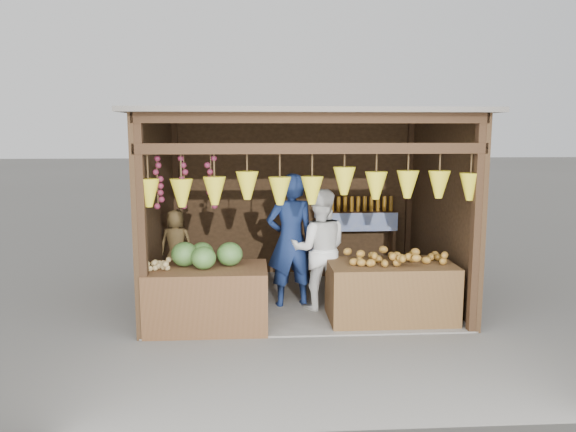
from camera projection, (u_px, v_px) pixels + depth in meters
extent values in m
plane|color=#514F49|center=(301.00, 299.00, 8.06)|extent=(80.00, 80.00, 0.00)
cube|color=slate|center=(301.00, 298.00, 8.06)|extent=(4.00, 3.00, 0.02)
cube|color=black|center=(294.00, 197.00, 9.34)|extent=(4.00, 0.06, 2.60)
cube|color=black|center=(157.00, 211.00, 7.74)|extent=(0.06, 3.00, 2.60)
cube|color=black|center=(441.00, 208.00, 7.99)|extent=(0.06, 3.00, 2.60)
cube|color=#605B54|center=(302.00, 113.00, 7.66)|extent=(4.30, 3.30, 0.06)
cube|color=black|center=(141.00, 229.00, 6.32)|extent=(0.11, 0.11, 2.60)
cube|color=black|center=(477.00, 225.00, 6.56)|extent=(0.11, 0.11, 2.60)
cube|color=black|center=(176.00, 198.00, 9.17)|extent=(0.11, 0.11, 2.60)
cube|color=black|center=(409.00, 196.00, 9.40)|extent=(0.11, 0.11, 2.60)
cube|color=black|center=(313.00, 148.00, 6.31)|extent=(4.00, 0.12, 0.12)
cube|color=black|center=(313.00, 118.00, 6.25)|extent=(4.00, 0.12, 0.12)
cube|color=#382314|center=(358.00, 213.00, 9.25)|extent=(1.25, 0.30, 0.05)
cube|color=#382314|center=(323.00, 244.00, 9.29)|extent=(0.05, 0.28, 1.05)
cube|color=#382314|center=(392.00, 244.00, 9.36)|extent=(0.05, 0.28, 1.05)
cube|color=blue|center=(360.00, 222.00, 9.11)|extent=(1.25, 0.02, 0.30)
cube|color=#442B16|center=(208.00, 298.00, 6.85)|extent=(1.46, 0.85, 0.76)
cube|color=#50331A|center=(390.00, 292.00, 7.12)|extent=(1.57, 0.85, 0.75)
cube|color=black|center=(178.00, 289.00, 7.97)|extent=(0.36, 0.36, 0.33)
imported|color=#15244F|center=(291.00, 241.00, 7.61)|extent=(0.74, 0.56, 1.84)
imported|color=white|center=(319.00, 249.00, 7.52)|extent=(0.83, 0.66, 1.64)
imported|color=brown|center=(176.00, 244.00, 7.87)|extent=(0.53, 0.40, 0.97)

